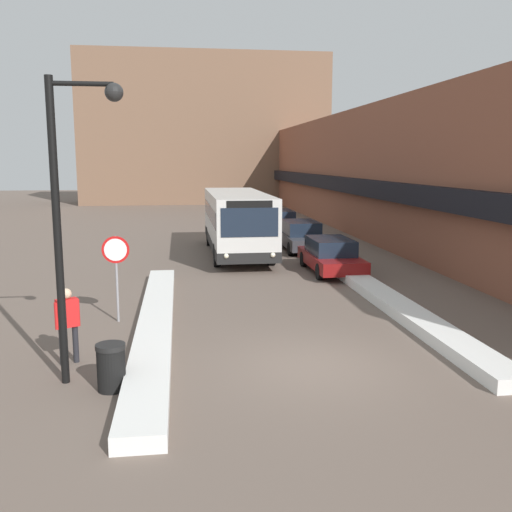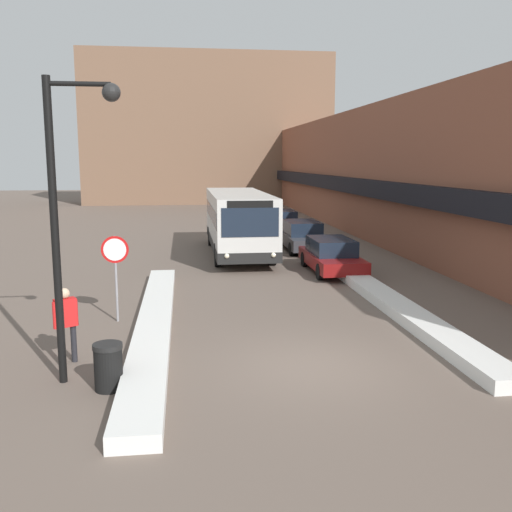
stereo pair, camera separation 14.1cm
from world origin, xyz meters
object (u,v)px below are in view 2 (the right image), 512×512
Objects in this scene: parked_car_front at (331,255)px; stop_sign at (115,260)px; parked_car_back at (281,222)px; trash_bin at (108,367)px; city_bus at (238,221)px; pedestrian at (66,318)px; street_lamp at (68,197)px; parked_car_middle at (302,236)px.

stop_sign is at bearing -141.17° from parked_car_front.
trash_bin is at bearing -107.69° from parked_car_back.
pedestrian is (-5.26, -14.59, -0.60)m from city_bus.
street_lamp reaches higher than trash_bin.
stop_sign reaches higher than pedestrian.
city_bus is 16.60m from street_lamp.
street_lamp is 3.44m from trash_bin.
parked_car_front is at bearing 19.09° from pedestrian.
trash_bin is (-4.14, -16.26, -1.16)m from city_bus.
parked_car_back is (0.00, 12.19, 0.05)m from parked_car_front.
parked_car_front is at bearing 56.46° from trash_bin.
parked_car_front is 12.19m from parked_car_back.
street_lamp is at bearing -107.11° from city_bus.
parked_car_middle is 1.97× the size of stop_sign.
parked_car_back is at bearing 90.00° from parked_car_front.
city_bus reaches higher than parked_car_front.
parked_car_middle is 14.52m from stop_sign.
parked_car_back is 2.77× the size of pedestrian.
pedestrian is 1.82× the size of trash_bin.
parked_car_middle is 17.70m from pedestrian.
parked_car_middle is 6.38m from parked_car_back.
trash_bin is (-7.50, -11.31, -0.22)m from parked_car_front.
pedestrian is (-8.61, -15.46, 0.29)m from parked_car_middle.
street_lamp is 3.02m from pedestrian.
parked_car_front is at bearing -90.00° from parked_car_middle.
parked_car_back is 5.05× the size of trash_bin.
trash_bin is at bearing -113.64° from parked_car_middle.
parked_car_front is at bearing -55.88° from city_bus.
stop_sign is at bearing -111.84° from city_bus.
trash_bin is at bearing -85.65° from stop_sign.
stop_sign is (-7.88, -12.15, 1.04)m from parked_car_middle.
parked_car_middle is at bearing 63.72° from street_lamp.
parked_car_middle is 5.08× the size of trash_bin.
pedestrian is at bearing 110.21° from street_lamp.
street_lamp is (-8.19, -16.60, 3.06)m from parked_car_middle.
street_lamp is (-8.19, -10.78, 3.11)m from parked_car_front.
pedestrian reaches higher than trash_bin.
street_lamp reaches higher than city_bus.
parked_car_back is 0.79× the size of street_lamp.
parked_car_middle is at bearing 66.36° from trash_bin.
parked_car_middle is at bearing -90.00° from parked_car_back.
city_bus is at bearing 75.70° from trash_bin.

